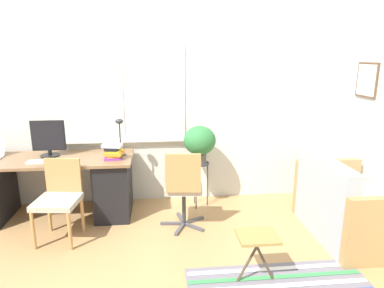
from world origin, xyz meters
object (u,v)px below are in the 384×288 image
(desk_lamp, at_px, (120,131))
(keyboard, at_px, (47,162))
(potted_plant, at_px, (200,141))
(mouse, at_px, (74,160))
(folding_stool, at_px, (257,241))
(monitor, at_px, (49,139))
(couch_loveseat, at_px, (348,209))
(plant_stand, at_px, (199,168))
(desk_chair_wooden, at_px, (59,197))
(office_chair_swivel, at_px, (184,187))
(book_stack, at_px, (113,151))

(desk_lamp, bearing_deg, keyboard, -163.90)
(desk_lamp, bearing_deg, potted_plant, 2.70)
(potted_plant, bearing_deg, keyboard, -171.11)
(mouse, relative_size, folding_stool, 0.17)
(keyboard, bearing_deg, folding_stool, -32.10)
(monitor, relative_size, folding_stool, 0.98)
(desk_lamp, bearing_deg, couch_loveseat, -18.98)
(keyboard, bearing_deg, plant_stand, 8.89)
(desk_chair_wooden, relative_size, folding_stool, 1.90)
(folding_stool, bearing_deg, potted_plant, 100.74)
(desk_lamp, height_order, potted_plant, desk_lamp)
(keyboard, distance_m, couch_loveseat, 3.33)
(office_chair_swivel, distance_m, folding_stool, 1.14)
(desk_lamp, relative_size, book_stack, 1.76)
(potted_plant, bearing_deg, mouse, -169.57)
(mouse, xyz_separation_m, potted_plant, (1.46, 0.27, 0.11))
(plant_stand, bearing_deg, office_chair_swivel, -113.50)
(mouse, relative_size, potted_plant, 0.16)
(book_stack, bearing_deg, desk_chair_wooden, -141.64)
(keyboard, distance_m, office_chair_swivel, 1.56)
(office_chair_swivel, xyz_separation_m, couch_loveseat, (1.74, -0.32, -0.19))
(keyboard, bearing_deg, monitor, 98.23)
(office_chair_swivel, distance_m, plant_stand, 0.62)
(plant_stand, distance_m, potted_plant, 0.35)
(desk_lamp, xyz_separation_m, office_chair_swivel, (0.72, -0.52, -0.54))
(office_chair_swivel, bearing_deg, desk_lamp, -29.60)
(couch_loveseat, bearing_deg, desk_lamp, 71.02)
(plant_stand, distance_m, folding_stool, 1.59)
(desk_lamp, xyz_separation_m, book_stack, (-0.07, -0.17, -0.21))
(desk_chair_wooden, bearing_deg, plant_stand, 29.82)
(keyboard, relative_size, couch_loveseat, 0.35)
(couch_loveseat, bearing_deg, book_stack, 75.10)
(folding_stool, bearing_deg, plant_stand, 100.74)
(book_stack, bearing_deg, keyboard, -175.54)
(desk_lamp, xyz_separation_m, plant_stand, (0.96, 0.05, -0.52))
(monitor, xyz_separation_m, office_chair_swivel, (1.55, -0.55, -0.45))
(desk_chair_wooden, relative_size, potted_plant, 1.79)
(plant_stand, bearing_deg, folding_stool, -79.26)
(potted_plant, bearing_deg, desk_lamp, -177.30)
(office_chair_swivel, xyz_separation_m, potted_plant, (0.25, 0.56, 0.37))
(couch_loveseat, bearing_deg, office_chair_swivel, 79.42)
(office_chair_swivel, distance_m, couch_loveseat, 1.78)
(monitor, relative_size, plant_stand, 0.73)
(keyboard, relative_size, folding_stool, 0.98)
(desk_lamp, bearing_deg, monitor, 178.13)
(desk_chair_wooden, distance_m, office_chair_swivel, 1.31)
(desk_chair_wooden, height_order, potted_plant, potted_plant)
(potted_plant, bearing_deg, couch_loveseat, -30.79)
(plant_stand, bearing_deg, potted_plant, 165.96)
(keyboard, bearing_deg, desk_lamp, 16.10)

